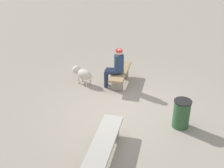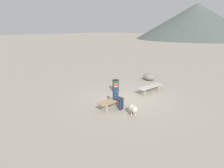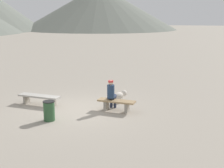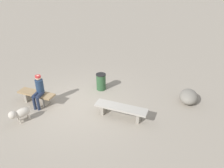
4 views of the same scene
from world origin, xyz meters
name	(u,v)px [view 2 (image 2 of 4)]	position (x,y,z in m)	size (l,w,h in m)	color
ground	(128,99)	(0.00, 0.00, -0.03)	(210.00, 210.00, 0.06)	#9E9384
bench_left	(150,88)	(-1.78, 0.35, 0.33)	(1.93, 0.69, 0.43)	gray
bench_right	(112,102)	(1.62, 0.27, 0.33)	(1.56, 0.62, 0.45)	gray
seated_person	(117,95)	(1.38, 0.40, 0.71)	(0.31, 0.60, 1.25)	navy
dog	(133,108)	(1.51, 1.47, 0.35)	(0.58, 0.73, 0.53)	beige
trash_bin	(116,86)	(-0.53, -1.39, 0.37)	(0.43, 0.43, 0.73)	#2D5633
boulder	(149,77)	(-4.17, -1.23, 0.26)	(0.68, 0.95, 0.51)	gray
distant_peak_0	(195,21)	(-60.94, -18.83, 5.81)	(39.69, 39.69, 11.63)	#4C5651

